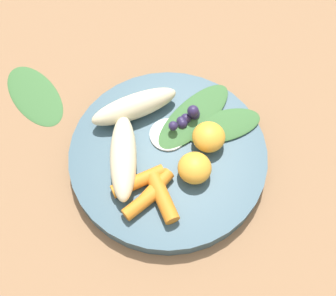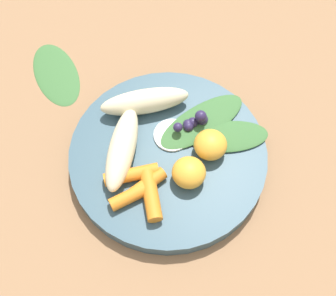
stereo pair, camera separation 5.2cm
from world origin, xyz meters
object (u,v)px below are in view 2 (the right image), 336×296
(banana_peeled_left, at_px, (122,148))
(banana_peeled_right, at_px, (145,101))
(bowl, at_px, (168,156))
(kale_leaf_stray, at_px, (56,73))
(orange_segment_near, at_px, (210,145))

(banana_peeled_left, relative_size, banana_peeled_right, 1.00)
(bowl, xyz_separation_m, kale_leaf_stray, (0.21, 0.02, -0.01))
(bowl, distance_m, kale_leaf_stray, 0.21)
(banana_peeled_left, relative_size, orange_segment_near, 2.81)
(orange_segment_near, height_order, kale_leaf_stray, orange_segment_near)
(banana_peeled_right, height_order, kale_leaf_stray, banana_peeled_right)
(orange_segment_near, bearing_deg, banana_peeled_right, 7.93)
(bowl, xyz_separation_m, orange_segment_near, (-0.03, -0.04, 0.03))
(bowl, distance_m, orange_segment_near, 0.06)
(banana_peeled_left, relative_size, kale_leaf_stray, 0.96)
(banana_peeled_right, distance_m, kale_leaf_stray, 0.15)
(bowl, bearing_deg, kale_leaf_stray, 5.12)
(banana_peeled_right, height_order, orange_segment_near, banana_peeled_right)
(banana_peeled_left, distance_m, orange_segment_near, 0.11)
(orange_segment_near, bearing_deg, banana_peeled_left, 48.54)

